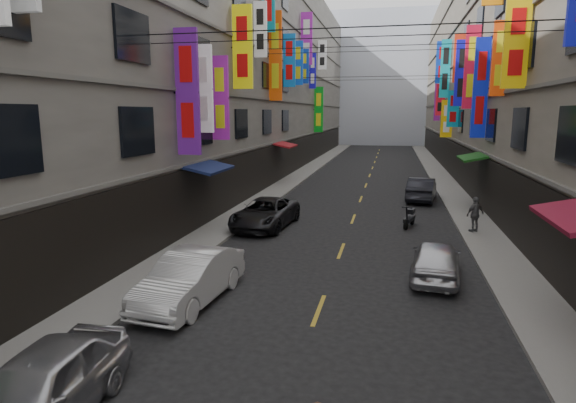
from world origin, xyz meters
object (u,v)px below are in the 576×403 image
at_px(car_left_near, 40,390).
at_px(scooter_far_right, 409,218).
at_px(car_left_far, 265,213).
at_px(car_right_far, 422,189).
at_px(car_left_mid, 190,278).
at_px(pedestrian_rfar, 475,214).
at_px(car_right_mid, 436,260).

bearing_deg(car_left_near, scooter_far_right, 65.10).
xyz_separation_m(scooter_far_right, car_left_near, (-6.79, -16.86, 0.26)).
distance_m(scooter_far_right, car_left_far, 6.97).
bearing_deg(car_right_far, car_left_near, 79.85).
relative_size(car_left_near, car_left_mid, 0.91).
xyz_separation_m(car_left_mid, pedestrian_rfar, (9.36, 10.18, 0.18)).
distance_m(car_right_mid, car_right_far, 14.82).
height_order(scooter_far_right, car_right_far, car_right_far).
relative_size(car_left_near, pedestrian_rfar, 2.55).
distance_m(car_left_near, car_right_far, 25.45).
xyz_separation_m(scooter_far_right, car_right_mid, (0.61, -7.44, 0.21)).
height_order(scooter_far_right, car_left_far, car_left_far).
distance_m(car_left_mid, pedestrian_rfar, 13.83).
distance_m(car_left_far, car_right_mid, 9.45).
height_order(car_left_mid, pedestrian_rfar, pedestrian_rfar).
bearing_deg(car_left_near, car_left_mid, 84.39).
bearing_deg(pedestrian_rfar, car_right_mid, 36.18).
distance_m(car_left_near, car_left_far, 15.30).
relative_size(car_left_mid, car_left_far, 0.90).
xyz_separation_m(car_left_far, pedestrian_rfar, (9.63, 0.70, 0.23)).
height_order(car_left_near, car_left_far, car_left_near).
height_order(scooter_far_right, car_left_near, car_left_near).
height_order(car_left_far, pedestrian_rfar, pedestrian_rfar).
distance_m(car_left_mid, car_right_far, 19.88).
bearing_deg(car_left_near, car_left_far, 87.03).
height_order(car_left_near, pedestrian_rfar, pedestrian_rfar).
relative_size(scooter_far_right, pedestrian_rfar, 1.10).
distance_m(scooter_far_right, car_left_mid, 12.83).
bearing_deg(car_left_mid, pedestrian_rfar, 52.41).
bearing_deg(car_left_far, car_left_near, -85.11).
relative_size(scooter_far_right, car_right_far, 0.40).
height_order(car_right_far, pedestrian_rfar, pedestrian_rfar).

